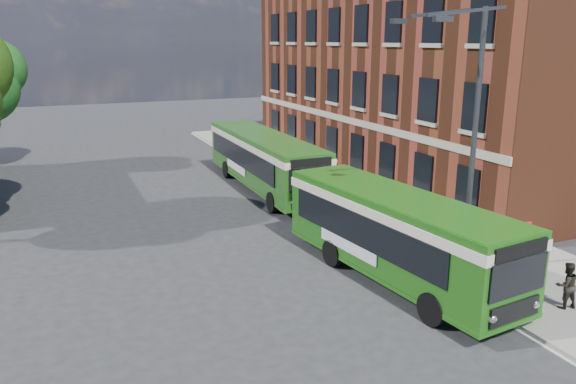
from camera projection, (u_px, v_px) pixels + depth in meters
name	position (u px, v px, depth m)	size (l,w,h in m)	color
ground	(305.00, 276.00, 19.58)	(120.00, 120.00, 0.00)	#2A2A2D
pavement	(361.00, 196.00, 29.33)	(6.00, 48.00, 0.15)	gray
kerb_line	(309.00, 204.00, 28.18)	(0.12, 48.00, 0.01)	beige
brick_office	(432.00, 57.00, 33.75)	(12.10, 26.00, 14.20)	brown
street_lamp	(465.00, 140.00, 18.41)	(2.96, 2.38, 9.00)	#343639
bus_stop_sign	(524.00, 253.00, 17.62)	(0.35, 0.08, 2.52)	#343639
bus_front	(397.00, 229.00, 18.87)	(3.62, 10.04, 3.02)	#1F5E14
bus_rear	(264.00, 156.00, 30.64)	(2.78, 12.40, 3.02)	#235B19
pedestrian_a	(442.00, 246.00, 19.78)	(0.58, 0.38, 1.58)	black
pedestrian_b	(566.00, 285.00, 16.81)	(0.71, 0.55, 1.45)	black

